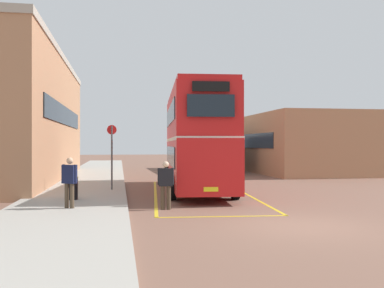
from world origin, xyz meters
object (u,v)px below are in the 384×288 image
at_px(single_deck_bus, 207,151).
at_px(litter_bin, 72,188).
at_px(double_decker_bus, 196,138).
at_px(bus_stop_sign, 112,151).
at_px(pedestrian_boarding, 166,182).
at_px(pedestrian_waiting_near, 69,179).

bearing_deg(single_deck_bus, litter_bin, -115.68).
bearing_deg(litter_bin, double_decker_bus, 32.76).
bearing_deg(bus_stop_sign, pedestrian_boarding, -71.16).
relative_size(pedestrian_boarding, pedestrian_waiting_near, 0.99).
relative_size(single_deck_bus, pedestrian_waiting_near, 6.03).
height_order(pedestrian_waiting_near, litter_bin, pedestrian_waiting_near).
bearing_deg(bus_stop_sign, double_decker_bus, 0.50).
bearing_deg(pedestrian_waiting_near, litter_bin, 94.11).
bearing_deg(pedestrian_boarding, single_deck_bus, 74.68).
xyz_separation_m(pedestrian_boarding, pedestrian_waiting_near, (-3.17, -0.08, 0.15)).
bearing_deg(litter_bin, bus_stop_sign, 67.41).
height_order(double_decker_bus, litter_bin, double_decker_bus).
height_order(single_deck_bus, bus_stop_sign, bus_stop_sign).
relative_size(pedestrian_waiting_near, bus_stop_sign, 0.56).
height_order(double_decker_bus, single_deck_bus, double_decker_bus).
xyz_separation_m(double_decker_bus, pedestrian_boarding, (-2.05, -5.62, -1.57)).
distance_m(pedestrian_boarding, bus_stop_sign, 5.97).
bearing_deg(pedestrian_waiting_near, single_deck_bus, 67.09).
distance_m(pedestrian_boarding, litter_bin, 3.98).
relative_size(single_deck_bus, bus_stop_sign, 3.36).
distance_m(pedestrian_boarding, pedestrian_waiting_near, 3.17).
height_order(pedestrian_boarding, litter_bin, pedestrian_boarding).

